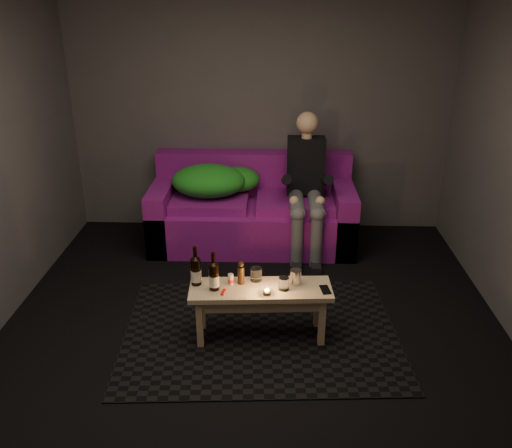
{
  "coord_description": "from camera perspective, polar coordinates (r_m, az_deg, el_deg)",
  "views": [
    {
      "loc": [
        0.15,
        -3.44,
        2.49
      ],
      "look_at": [
        -0.0,
        1.07,
        0.52
      ],
      "focal_mm": 38.0,
      "sensor_mm": 36.0,
      "label": 1
    }
  ],
  "objects": [
    {
      "name": "beer_bottle_a",
      "position": [
        4.08,
        -6.35,
        -4.9
      ],
      "size": [
        0.08,
        0.08,
        0.31
      ],
      "color": "black",
      "rests_on": "coffee_table"
    },
    {
      "name": "green_blanket",
      "position": [
        5.59,
        -4.48,
        4.57
      ],
      "size": [
        0.91,
        0.62,
        0.31
      ],
      "color": "#28961B",
      "rests_on": "sofa"
    },
    {
      "name": "tumbler_front",
      "position": [
        4.02,
        2.95,
        -6.29
      ],
      "size": [
        0.08,
        0.08,
        0.1
      ],
      "primitive_type": "cylinder",
      "rotation": [
        0.0,
        0.0,
        -0.0
      ],
      "color": "white",
      "rests_on": "coffee_table"
    },
    {
      "name": "tumbler_back",
      "position": [
        4.14,
        0.01,
        -5.32
      ],
      "size": [
        0.1,
        0.1,
        0.1
      ],
      "primitive_type": "cylinder",
      "rotation": [
        0.0,
        0.0,
        0.11
      ],
      "color": "white",
      "rests_on": "coffee_table"
    },
    {
      "name": "red_lighter",
      "position": [
        4.0,
        -3.46,
        -7.16
      ],
      "size": [
        0.04,
        0.08,
        0.01
      ],
      "primitive_type": "cube",
      "rotation": [
        0.0,
        0.0,
        -0.19
      ],
      "color": "red",
      "rests_on": "coffee_table"
    },
    {
      "name": "pepper_mill",
      "position": [
        4.09,
        -1.6,
        -5.41
      ],
      "size": [
        0.07,
        0.07,
        0.14
      ],
      "primitive_type": "cylinder",
      "rotation": [
        0.0,
        0.0,
        -0.4
      ],
      "color": "black",
      "rests_on": "coffee_table"
    },
    {
      "name": "beer_bottle_b",
      "position": [
        4.0,
        -4.46,
        -5.47
      ],
      "size": [
        0.08,
        0.08,
        0.3
      ],
      "color": "black",
      "rests_on": "coffee_table"
    },
    {
      "name": "smartphone",
      "position": [
        4.07,
        7.3,
        -6.87
      ],
      "size": [
        0.08,
        0.14,
        0.01
      ],
      "primitive_type": "cube",
      "rotation": [
        0.0,
        0.0,
        0.16
      ],
      "color": "black",
      "rests_on": "coffee_table"
    },
    {
      "name": "rug",
      "position": [
        4.34,
        0.48,
        -11.28
      ],
      "size": [
        2.22,
        1.67,
        0.01
      ],
      "primitive_type": "cube",
      "rotation": [
        0.0,
        0.0,
        0.06
      ],
      "color": "black",
      "rests_on": "floor"
    },
    {
      "name": "person",
      "position": [
        5.4,
        5.3,
        4.36
      ],
      "size": [
        0.37,
        0.86,
        1.38
      ],
      "color": "black",
      "rests_on": "sofa"
    },
    {
      "name": "sofa",
      "position": [
        5.69,
        -0.34,
        1.25
      ],
      "size": [
        2.07,
        0.93,
        0.89
      ],
      "color": "#7D106D",
      "rests_on": "floor"
    },
    {
      "name": "floor",
      "position": [
        4.25,
        -0.45,
        -12.27
      ],
      "size": [
        4.5,
        4.5,
        0.0
      ],
      "primitive_type": "plane",
      "color": "black",
      "rests_on": "ground"
    },
    {
      "name": "salt_shaker",
      "position": [
        4.09,
        -2.67,
        -5.82
      ],
      "size": [
        0.05,
        0.05,
        0.09
      ],
      "primitive_type": "cylinder",
      "rotation": [
        0.0,
        0.0,
        0.31
      ],
      "color": "silver",
      "rests_on": "coffee_table"
    },
    {
      "name": "room",
      "position": [
        4.0,
        -0.25,
        11.41
      ],
      "size": [
        4.5,
        4.5,
        4.5
      ],
      "color": "silver",
      "rests_on": "ground"
    },
    {
      "name": "coffee_table",
      "position": [
        4.11,
        0.48,
        -7.64
      ],
      "size": [
        1.08,
        0.4,
        0.44
      ],
      "rotation": [
        0.0,
        0.0,
        0.06
      ],
      "color": "tan",
      "rests_on": "rug"
    },
    {
      "name": "steel_cup",
      "position": [
        4.09,
        4.19,
        -5.61
      ],
      "size": [
        0.11,
        0.11,
        0.12
      ],
      "primitive_type": "cylinder",
      "rotation": [
        0.0,
        0.0,
        0.35
      ],
      "color": "#B1B4B8",
      "rests_on": "coffee_table"
    },
    {
      "name": "tealight",
      "position": [
        3.97,
        1.15,
        -7.12
      ],
      "size": [
        0.06,
        0.06,
        0.04
      ],
      "color": "white",
      "rests_on": "coffee_table"
    }
  ]
}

